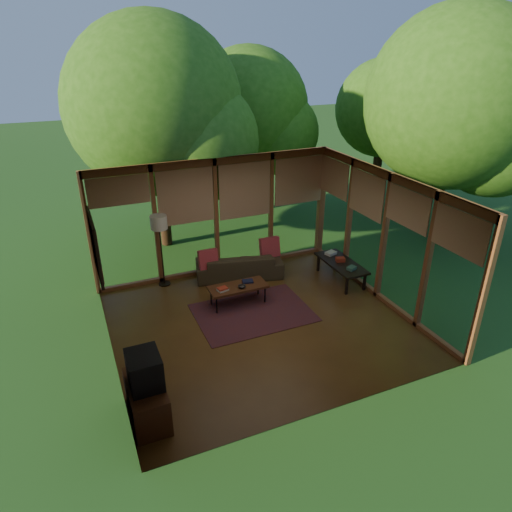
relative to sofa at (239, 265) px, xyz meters
name	(u,v)px	position (x,y,z in m)	size (l,w,h in m)	color
floor	(260,323)	(-0.35, -2.00, -0.29)	(5.50, 5.50, 0.00)	brown
ceiling	(261,190)	(-0.35, -2.00, 2.41)	(5.50, 5.50, 0.00)	white
wall_left	(104,291)	(-3.10, -2.00, 1.06)	(0.04, 5.00, 2.70)	beige
wall_front	(334,335)	(-0.35, -4.50, 1.06)	(5.50, 0.04, 2.70)	beige
window_wall_back	(216,217)	(-0.35, 0.50, 1.06)	(5.50, 0.12, 2.70)	brown
window_wall_right	(384,238)	(2.40, -2.00, 1.06)	(0.12, 5.00, 2.70)	brown
exterior_lawn	(362,177)	(7.65, 6.00, -0.30)	(40.00, 40.00, 0.00)	#275620
tree_nw	(154,107)	(-1.12, 2.55, 3.25)	(4.23, 4.23, 5.66)	#3B2215
tree_ne	(248,109)	(1.99, 4.21, 2.85)	(3.53, 3.53, 4.91)	#3B2215
tree_se	(455,99)	(5.56, -0.15, 3.41)	(4.33, 4.33, 5.87)	#3B2215
tree_far	(384,109)	(5.97, 2.99, 2.79)	(2.94, 2.94, 4.57)	#3B2215
rug	(253,313)	(-0.33, -1.59, -0.28)	(2.28, 1.62, 0.01)	maroon
sofa	(239,265)	(0.00, 0.00, 0.00)	(1.97, 0.77, 0.57)	#3D311E
pillow_left	(208,259)	(-0.75, -0.05, 0.31)	(0.43, 0.14, 0.43)	maroon
pillow_right	(270,248)	(0.75, -0.05, 0.32)	(0.46, 0.15, 0.46)	maroon
ct_book_lower	(223,290)	(-0.82, -1.20, 0.15)	(0.21, 0.16, 0.03)	#BBB6A9
ct_book_upper	(223,288)	(-0.82, -1.20, 0.18)	(0.19, 0.15, 0.03)	maroon
ct_book_side	(248,281)	(-0.22, -1.07, 0.15)	(0.22, 0.17, 0.03)	black
ct_bowl	(242,286)	(-0.42, -1.25, 0.17)	(0.16, 0.16, 0.07)	black
media_cabinet	(147,401)	(-2.82, -3.57, 0.01)	(0.50, 1.00, 0.60)	#4C2714
television	(144,370)	(-2.80, -3.57, 0.56)	(0.45, 0.55, 0.50)	black
console_book_a	(352,268)	(2.05, -1.50, 0.20)	(0.20, 0.14, 0.07)	#335A47
console_book_b	(340,260)	(2.05, -1.05, 0.21)	(0.20, 0.14, 0.09)	maroon
console_book_c	(331,253)	(2.05, -0.65, 0.20)	(0.24, 0.18, 0.07)	#BBB6A9
floor_lamp	(159,226)	(-1.69, 0.29, 1.12)	(0.36, 0.36, 1.65)	black
coffee_table	(238,287)	(-0.47, -1.15, 0.10)	(1.20, 0.50, 0.43)	#4C2714
side_console	(341,264)	(2.05, -1.10, 0.12)	(0.60, 1.40, 0.46)	black
wall_painting	(95,246)	(-3.06, -0.60, 1.26)	(0.06, 1.35, 1.15)	black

